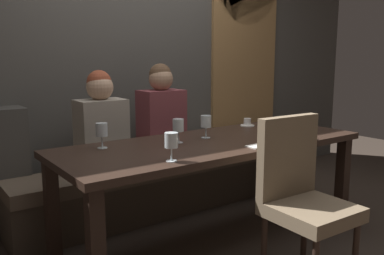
% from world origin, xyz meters
% --- Properties ---
extents(ground, '(9.00, 9.00, 0.00)m').
position_xyz_m(ground, '(0.00, 0.00, 0.00)').
color(ground, '#382D26').
extents(back_wall_tiled, '(6.00, 0.12, 3.00)m').
position_xyz_m(back_wall_tiled, '(0.00, 1.22, 1.50)').
color(back_wall_tiled, '#4C4944').
rests_on(back_wall_tiled, ground).
extents(arched_door, '(0.90, 0.05, 2.55)m').
position_xyz_m(arched_door, '(1.35, 1.15, 1.36)').
color(arched_door, olive).
rests_on(arched_door, ground).
extents(dining_table, '(2.20, 0.84, 0.74)m').
position_xyz_m(dining_table, '(0.00, 0.00, 0.65)').
color(dining_table, black).
rests_on(dining_table, ground).
extents(banquette_bench, '(2.50, 0.44, 0.45)m').
position_xyz_m(banquette_bench, '(0.00, 0.70, 0.23)').
color(banquette_bench, '#40352A').
rests_on(banquette_bench, ground).
extents(chair_near_side, '(0.45, 0.45, 0.98)m').
position_xyz_m(chair_near_side, '(0.07, -0.72, 0.56)').
color(chair_near_side, '#302119').
rests_on(chair_near_side, ground).
extents(diner_redhead, '(0.36, 0.24, 0.77)m').
position_xyz_m(diner_redhead, '(-0.53, 0.69, 0.81)').
color(diner_redhead, '#9E9384').
rests_on(diner_redhead, banquette_bench).
extents(diner_bearded, '(0.36, 0.24, 0.81)m').
position_xyz_m(diner_bearded, '(0.02, 0.73, 0.84)').
color(diner_bearded, brown).
rests_on(diner_bearded, banquette_bench).
extents(wine_glass_near_left, '(0.08, 0.08, 0.16)m').
position_xyz_m(wine_glass_near_left, '(-0.72, 0.23, 0.86)').
color(wine_glass_near_left, silver).
rests_on(wine_glass_near_left, dining_table).
extents(wine_glass_end_left, '(0.08, 0.08, 0.16)m').
position_xyz_m(wine_glass_end_left, '(-0.23, 0.09, 0.85)').
color(wine_glass_end_left, silver).
rests_on(wine_glass_end_left, dining_table).
extents(wine_glass_far_left, '(0.08, 0.08, 0.16)m').
position_xyz_m(wine_glass_far_left, '(0.02, 0.11, 0.85)').
color(wine_glass_far_left, silver).
rests_on(wine_glass_far_left, dining_table).
extents(wine_glass_center_back, '(0.08, 0.08, 0.16)m').
position_xyz_m(wine_glass_center_back, '(-0.55, -0.31, 0.85)').
color(wine_glass_center_back, silver).
rests_on(wine_glass_center_back, dining_table).
extents(wine_glass_end_right, '(0.08, 0.08, 0.16)m').
position_xyz_m(wine_glass_end_right, '(0.53, -0.27, 0.85)').
color(wine_glass_end_right, silver).
rests_on(wine_glass_end_right, dining_table).
extents(espresso_cup, '(0.12, 0.12, 0.06)m').
position_xyz_m(espresso_cup, '(0.62, 0.31, 0.77)').
color(espresso_cup, white).
rests_on(espresso_cup, dining_table).
extents(dessert_plate, '(0.19, 0.19, 0.05)m').
position_xyz_m(dessert_plate, '(0.90, 0.03, 0.75)').
color(dessert_plate, white).
rests_on(dessert_plate, dining_table).
extents(fork_on_table, '(0.02, 0.17, 0.01)m').
position_xyz_m(fork_on_table, '(1.04, 0.03, 0.74)').
color(fork_on_table, silver).
rests_on(fork_on_table, dining_table).
extents(folded_napkin, '(0.11, 0.10, 0.01)m').
position_xyz_m(folded_napkin, '(0.10, -0.32, 0.74)').
color(folded_napkin, silver).
rests_on(folded_napkin, dining_table).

